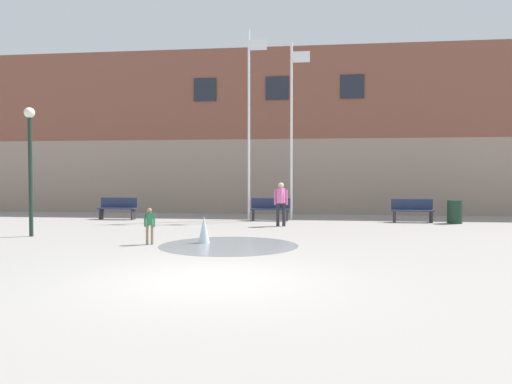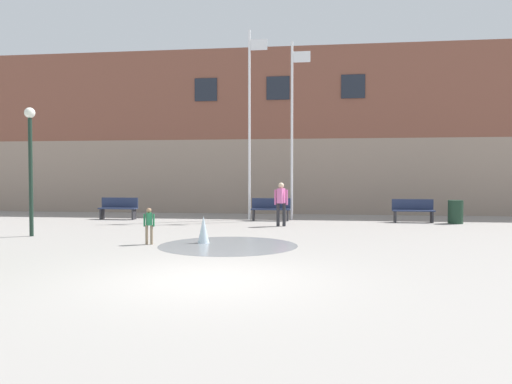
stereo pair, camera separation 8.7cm
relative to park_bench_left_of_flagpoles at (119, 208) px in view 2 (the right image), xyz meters
The scene contains 12 objects.
ground_plane 13.02m from the park_bench_left_of_flagpoles, 60.44° to the right, with size 100.00×100.00×0.00m, color gray.
library_building 9.92m from the park_bench_left_of_flagpoles, 46.26° to the left, with size 36.00×6.05×7.95m.
splash_fountain 8.96m from the park_bench_left_of_flagpoles, 50.46° to the right, with size 3.70×3.70×0.75m.
park_bench_left_of_flagpoles is the anchor object (origin of this frame).
park_bench_under_right_flagpole 6.43m from the park_bench_left_of_flagpoles, ahead, with size 1.60×0.44×0.91m.
park_bench_far_right 12.06m from the park_bench_left_of_flagpoles, ahead, with size 1.60×0.44×0.91m.
adult_watching 7.29m from the park_bench_left_of_flagpoles, 15.46° to the right, with size 0.50×0.39×1.59m.
child_with_pink_shirt 8.11m from the park_bench_left_of_flagpoles, 61.57° to the right, with size 0.31×0.24×0.99m.
flagpole_left 6.68m from the park_bench_left_of_flagpoles, ahead, with size 0.80×0.10×7.89m.
flagpole_right 8.08m from the park_bench_left_of_flagpoles, ahead, with size 0.80×0.10×7.34m.
lamp_post_left_lane 6.23m from the park_bench_left_of_flagpoles, 93.07° to the right, with size 0.32×0.32×3.92m.
trash_can 13.59m from the park_bench_left_of_flagpoles, ahead, with size 0.56×0.56×0.90m, color #193323.
Camera 2 is at (2.02, -8.71, 1.88)m, focal length 35.00 mm.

